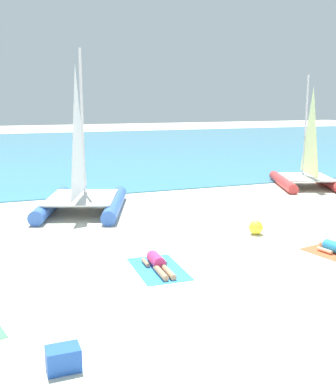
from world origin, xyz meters
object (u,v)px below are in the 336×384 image
at_px(sailboat_red, 306,171).
at_px(beach_ball, 256,227).
at_px(cooler_box, 63,359).
at_px(sailboat_blue, 82,188).
at_px(towel_middle, 159,269).
at_px(sunbather_middle, 158,263).

bearing_deg(sailboat_red, beach_ball, -115.27).
height_order(beach_ball, cooler_box, beach_ball).
relative_size(sailboat_red, beach_ball, 11.99).
bearing_deg(sailboat_blue, sailboat_red, 26.64).
xyz_separation_m(towel_middle, sunbather_middle, (0.00, 0.07, 0.13)).
height_order(sunbather_middle, beach_ball, beach_ball).
bearing_deg(sailboat_red, cooler_box, -117.54).
height_order(towel_middle, cooler_box, cooler_box).
relative_size(sailboat_blue, cooler_box, 11.54).
distance_m(sunbather_middle, cooler_box, 4.51).
bearing_deg(cooler_box, sunbather_middle, 52.08).
bearing_deg(cooler_box, sailboat_red, 41.17).
height_order(sailboat_blue, cooler_box, sailboat_blue).
relative_size(sailboat_blue, towel_middle, 3.04).
bearing_deg(sailboat_blue, sunbather_middle, -64.73).
relative_size(sailboat_red, towel_middle, 2.69).
distance_m(towel_middle, beach_ball, 4.12).
bearing_deg(sailboat_red, towel_middle, -121.20).
bearing_deg(beach_ball, towel_middle, -155.05).
xyz_separation_m(sailboat_blue, towel_middle, (0.57, -6.51, -0.85)).
bearing_deg(sunbather_middle, sailboat_red, 39.56).
xyz_separation_m(sailboat_red, cooler_box, (-12.80, -11.19, -0.58)).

